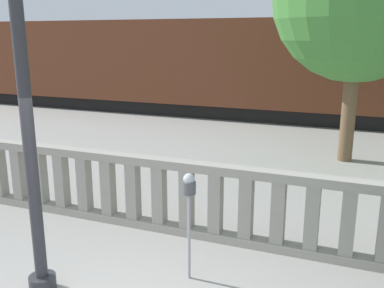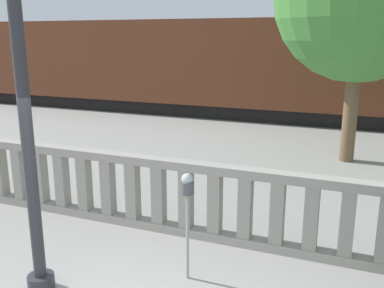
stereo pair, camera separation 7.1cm
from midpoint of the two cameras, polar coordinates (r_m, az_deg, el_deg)
The scene contains 4 objects.
balustrade at distance 6.98m, azimuth -1.00°, elevation -7.31°, with size 15.38×0.24×1.26m.
parking_meter at distance 5.55m, azimuth -0.77°, elevation -6.70°, with size 0.18×0.18×1.49m.
train_near at distance 18.03m, azimuth 1.41°, elevation 10.41°, with size 27.06×2.93×4.43m.
train_far at distance 28.89m, azimuth 11.01°, elevation 11.76°, with size 21.77×3.18×4.60m.
Camera 1 is at (2.46, -2.85, 3.19)m, focal length 40.00 mm.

